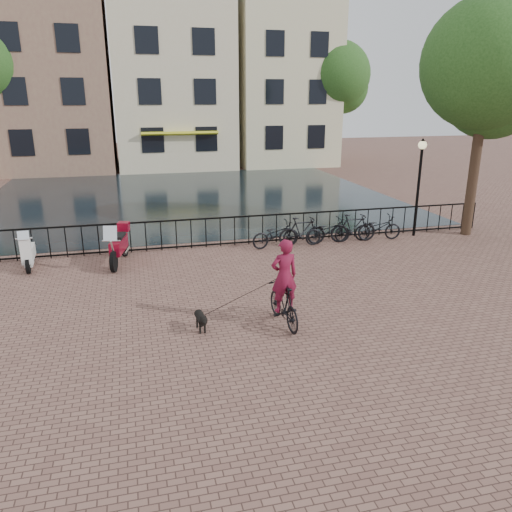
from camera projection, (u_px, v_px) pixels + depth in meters
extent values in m
plane|color=brown|center=(293.00, 359.00, 9.83)|extent=(100.00, 100.00, 0.00)
plane|color=black|center=(189.00, 196.00, 25.80)|extent=(20.00, 20.00, 0.00)
cube|color=black|center=(220.00, 218.00, 16.91)|extent=(20.00, 0.05, 0.05)
cube|color=black|center=(221.00, 244.00, 17.19)|extent=(20.00, 0.05, 0.05)
cube|color=brown|center=(53.00, 79.00, 33.94)|extent=(7.50, 9.00, 12.00)
cube|color=beige|center=(171.00, 88.00, 35.95)|extent=(8.00, 9.00, 11.00)
cube|color=yellow|center=(180.00, 133.00, 32.50)|extent=(5.00, 0.60, 0.15)
cube|color=beige|center=(278.00, 78.00, 37.58)|extent=(7.00, 9.00, 12.50)
cylinder|color=black|center=(475.00, 159.00, 17.85)|extent=(0.36, 0.36, 5.60)
sphere|color=#1E4717|center=(488.00, 63.00, 16.87)|extent=(4.48, 4.48, 4.48)
cylinder|color=black|center=(334.00, 124.00, 36.63)|extent=(0.36, 0.36, 5.95)
sphere|color=#1E4717|center=(337.00, 75.00, 35.59)|extent=(4.76, 4.76, 4.76)
cylinder|color=black|center=(418.00, 193.00, 18.03)|extent=(0.10, 0.10, 3.20)
sphere|color=beige|center=(423.00, 145.00, 17.51)|extent=(0.30, 0.30, 0.30)
imported|color=black|center=(284.00, 303.00, 11.17)|extent=(0.63, 1.75, 1.03)
imported|color=maroon|center=(284.00, 269.00, 10.92)|extent=(0.78, 0.55, 2.02)
imported|color=black|center=(276.00, 235.00, 16.94)|extent=(1.79, 0.86, 0.90)
imported|color=black|center=(302.00, 231.00, 17.15)|extent=(1.67, 0.48, 1.00)
imported|color=black|center=(328.00, 231.00, 17.38)|extent=(1.77, 0.76, 0.90)
imported|color=black|center=(353.00, 228.00, 17.59)|extent=(1.69, 0.55, 1.00)
imported|color=black|center=(378.00, 228.00, 17.83)|extent=(1.76, 0.75, 0.90)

